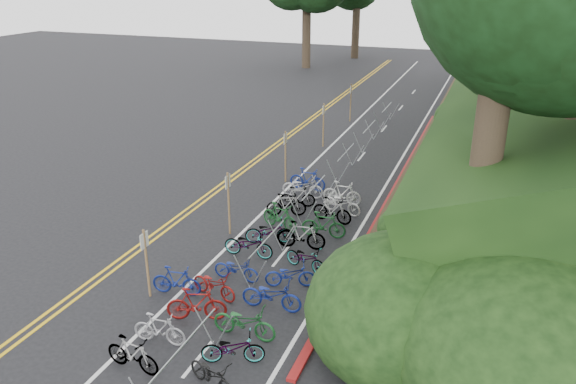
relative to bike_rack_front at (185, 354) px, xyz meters
name	(u,v)px	position (x,y,z in m)	size (l,w,h in m)	color
ground	(142,297)	(-3.31, 2.90, -0.87)	(120.00, 120.00, 0.00)	black
road_markings	(279,188)	(-2.68, 12.99, -0.87)	(7.47, 80.00, 0.01)	gold
red_curb	(396,187)	(2.39, 14.90, -0.82)	(0.25, 28.00, 0.10)	maroon
embankment	(566,113)	(9.65, 21.93, 1.69)	(14.30, 48.14, 9.11)	black
bike_rack_front	(185,354)	(0.00, 0.00, 0.00)	(1.15, 3.12, 1.19)	gray
bike_racks_rest	(346,158)	(-0.31, 15.90, -0.02)	(1.14, 23.00, 1.17)	gray
signpost_near	(146,259)	(-3.10, 3.04, 0.44)	(0.08, 0.40, 2.29)	brown
signposts_rest	(306,136)	(-2.71, 16.90, 0.56)	(0.08, 18.40, 2.50)	brown
bike_front	(176,281)	(-2.36, 3.43, -0.39)	(1.62, 0.46, 0.97)	navy
bike_valet	(277,246)	(-0.30, 6.69, -0.39)	(3.28, 15.02, 1.08)	slate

